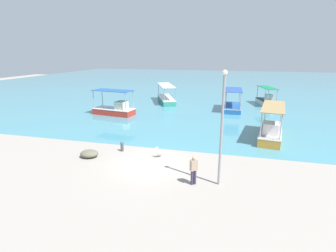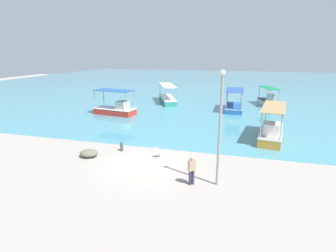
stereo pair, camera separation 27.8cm
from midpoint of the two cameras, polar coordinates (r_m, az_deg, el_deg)
name	(u,v)px [view 2 (the right image)]	position (r m, az deg, el deg)	size (l,w,h in m)	color
ground	(148,164)	(17.57, -3.94, -8.32)	(120.00, 120.00, 0.00)	gray
harbor_water	(216,83)	(63.75, 10.46, 9.09)	(110.00, 90.00, 0.00)	teal
fishing_boat_near_right	(168,99)	(38.97, 0.12, 5.98)	(4.39, 7.08, 2.52)	teal
fishing_boat_near_left	(116,109)	(31.72, -11.00, 3.66)	(5.15, 2.68, 2.89)	red
fishing_boat_center	(234,106)	(34.41, 14.33, 4.14)	(2.19, 5.25, 2.66)	#2564AF
fishing_boat_outer	(271,132)	(23.98, 21.87, -1.13)	(2.62, 6.20, 2.79)	orange
fishing_boat_far_right	(268,101)	(39.08, 21.15, 5.08)	(2.61, 4.93, 2.48)	white
pelican	(158,152)	(18.54, -1.65, -5.70)	(0.71, 0.57, 0.80)	#E0997A
lamp_post	(220,124)	(14.05, 11.82, 0.43)	(0.28, 0.28, 6.32)	gray
mooring_bollard	(122,146)	(19.95, -9.67, -4.27)	(0.24, 0.24, 0.75)	#47474C
fisherman_standing	(192,170)	(14.75, 5.74, -9.41)	(0.45, 0.42, 1.69)	#3A314A
net_pile	(89,153)	(19.48, -16.47, -5.70)	(1.29, 1.10, 0.49)	#61604B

